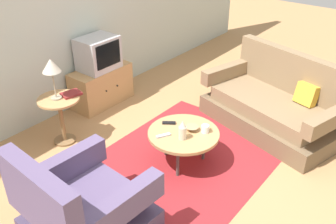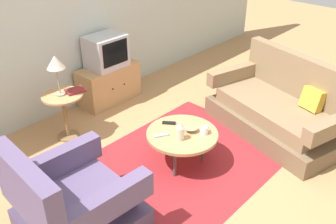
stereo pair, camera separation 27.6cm
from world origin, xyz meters
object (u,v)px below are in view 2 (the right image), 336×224
Objects in this scene: bowl at (191,129)px; couch at (280,110)px; television at (106,51)px; book at (75,90)px; side_table at (64,107)px; armchair at (73,207)px; tv_stand at (109,84)px; tv_remote_dark at (169,123)px; table_lamp at (55,64)px; tv_remote_silver at (161,135)px; vase at (180,131)px; coffee_table at (182,135)px; mug at (204,130)px.

couch is at bearing -18.18° from bowl.
television is 0.94m from book.
side_table is 1.10m from television.
book is at bearing 146.35° from armchair.
tv_stand is 1.59m from tv_remote_dark.
tv_remote_silver is (0.38, -1.29, -0.58)m from table_lamp.
side_table is at bearing 107.32° from vase.
tv_remote_silver is (-0.29, 0.17, -0.01)m from bowl.
vase is at bearing 117.46° from tv_remote_dark.
tv_stand is (0.42, 1.77, -0.11)m from coffee_table.
couch is 7.67× the size of book.
armchair is at bearing 177.41° from bowl.
mug is 0.87× the size of bowl.
tv_stand is at bearing 38.55° from book.
side_table is 4.01× the size of tv_remote_dark.
vase is (-1.46, 0.40, 0.21)m from couch.
television is 2.12× the size of book.
tv_remote_dark is at bearing 80.02° from coffee_table.
tv_remote_silver is (-0.09, 0.19, -0.09)m from vase.
tv_stand is (-0.93, 2.23, -0.03)m from couch.
armchair is at bearing -136.39° from tv_stand.
couch is 12.72× the size of bowl.
couch is 2.46m from television.
tv_stand is at bearing 82.03° from mug.
book is at bearing -51.95° from tv_remote_silver.
tv_remote_silver is (1.21, 0.10, 0.10)m from armchair.
coffee_table is 0.25m from mug.
vase is at bearing -106.09° from television.
book is (-0.83, -0.42, -0.16)m from television.
tv_remote_dark is (-1.31, 0.70, 0.11)m from couch.
couch is 1.53m from vase.
coffee_table is at bearing -103.42° from television.
side_table is at bearing 61.20° from couch.
television is at bearing -82.28° from tv_remote_silver.
armchair is at bearing -136.33° from television.
couch is at bearing -33.97° from book.
coffee_table is 5.99× the size of mug.
mug is (0.15, -0.18, 0.07)m from coffee_table.
couch is 3.62× the size of television.
vase is 0.29m from mug.
tv_remote_dark is at bearing -103.97° from tv_stand.
side_table is 4.56× the size of mug.
table_lamp reaches higher than vase.
tv_remote_silver is at bearing 148.55° from coffee_table.
book is at bearing 106.83° from coffee_table.
table_lamp is 1.45m from tv_remote_dark.
couch is 11.97× the size of tv_remote_silver.
coffee_table is at bearing -103.45° from tv_stand.
mug is 0.47m from tv_remote_silver.
table_lamp reaches higher than tv_remote_dark.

